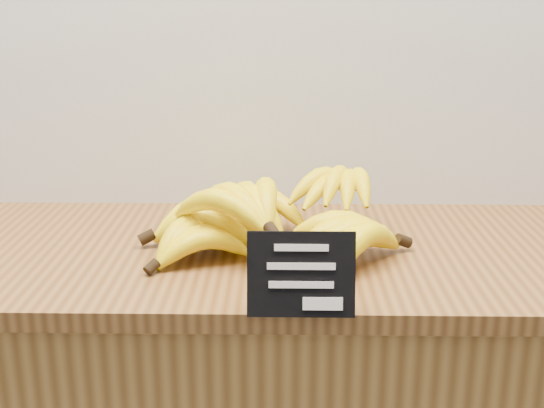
{
  "coord_description": "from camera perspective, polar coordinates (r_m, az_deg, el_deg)",
  "views": [
    {
      "loc": [
        0.16,
        1.64,
        1.34
      ],
      "look_at": [
        0.14,
        2.7,
        1.02
      ],
      "focal_mm": 45.0,
      "sensor_mm": 36.0,
      "label": 1
    }
  ],
  "objects": [
    {
      "name": "counter_top",
      "position": [
        1.19,
        0.04,
        -4.16
      ],
      "size": [
        1.37,
        0.54,
        0.03
      ],
      "primitive_type": "cube",
      "color": "brown",
      "rests_on": "counter"
    },
    {
      "name": "banana_pile",
      "position": [
        1.16,
        -1.02,
        -1.24
      ],
      "size": [
        0.47,
        0.34,
        0.12
      ],
      "color": "#FFE90A",
      "rests_on": "counter_top"
    },
    {
      "name": "chalkboard_sign",
      "position": [
        0.91,
        2.45,
        -5.92
      ],
      "size": [
        0.14,
        0.03,
        0.11
      ],
      "primitive_type": "cube",
      "rotation": [
        -0.21,
        0.0,
        0.0
      ],
      "color": "black",
      "rests_on": "counter_top"
    }
  ]
}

